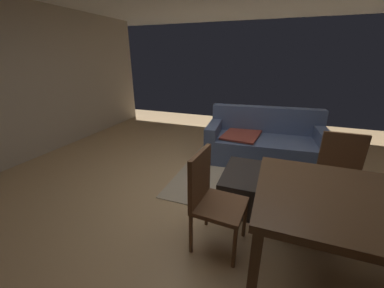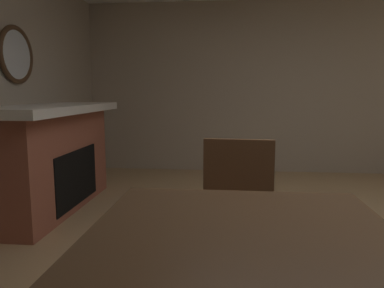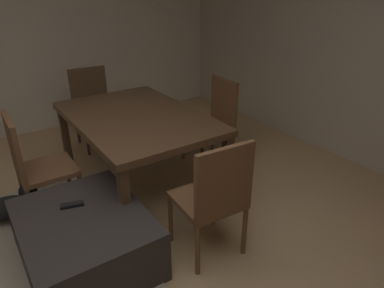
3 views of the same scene
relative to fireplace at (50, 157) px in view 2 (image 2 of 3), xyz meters
name	(u,v)px [view 2 (image 2 of 3)]	position (x,y,z in m)	size (l,w,h in m)	color
floor	(356,285)	(1.27, 2.65, -0.55)	(8.20, 8.20, 0.00)	tan
wall_left	(283,88)	(-2.15, 2.65, 0.73)	(0.12, 6.45, 2.55)	#B7A893
fireplace	(50,157)	(0.00, 0.00, 0.00)	(2.02, 0.76, 1.09)	#9E5642
round_wall_mirror	(16,55)	(0.00, -0.29, 1.03)	(0.58, 0.05, 0.58)	#4C331E
dining_chair_west	(237,208)	(1.38, 1.89, -0.03)	(0.47, 0.47, 0.93)	brown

